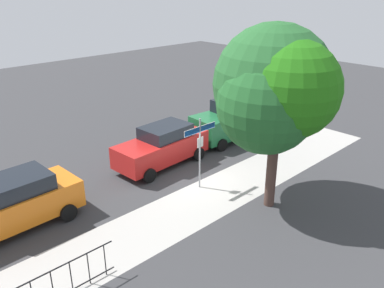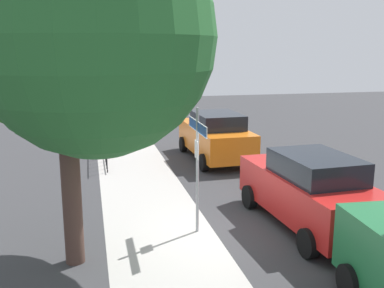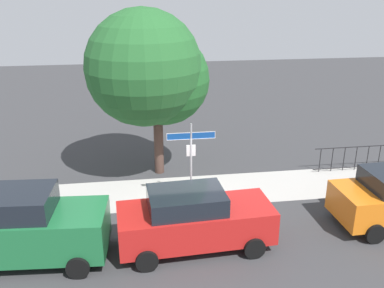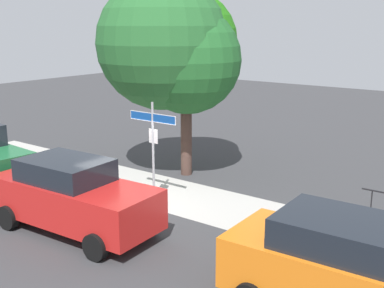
# 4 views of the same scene
# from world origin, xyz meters

# --- Properties ---
(ground_plane) EXTENTS (60.00, 60.00, 0.00)m
(ground_plane) POSITION_xyz_m (0.00, 0.00, 0.00)
(ground_plane) COLOR #38383A
(sidewalk_strip) EXTENTS (24.00, 2.60, 0.00)m
(sidewalk_strip) POSITION_xyz_m (2.00, 1.30, 0.00)
(sidewalk_strip) COLOR #AEAAA4
(sidewalk_strip) RESTS_ON ground_plane
(street_sign) EXTENTS (1.70, 0.07, 3.03)m
(street_sign) POSITION_xyz_m (0.35, 0.40, 2.09)
(street_sign) COLOR #9EA0A5
(street_sign) RESTS_ON ground_plane
(shade_tree) EXTENTS (4.74, 4.84, 6.76)m
(shade_tree) POSITION_xyz_m (-0.83, 2.92, 4.43)
(shade_tree) COLOR #49332B
(shade_tree) RESTS_ON ground_plane
(car_green) EXTENTS (4.55, 2.31, 2.18)m
(car_green) POSITION_xyz_m (-4.75, -2.33, 1.07)
(car_green) COLOR #1E6838
(car_green) RESTS_ON ground_plane
(car_red) EXTENTS (4.67, 2.18, 1.88)m
(car_red) POSITION_xyz_m (0.04, -2.36, 0.95)
(car_red) COLOR red
(car_red) RESTS_ON ground_plane
(car_orange) EXTENTS (4.73, 2.18, 1.89)m
(car_orange) POSITION_xyz_m (7.07, -1.97, 0.95)
(car_orange) COLOR orange
(car_orange) RESTS_ON ground_plane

